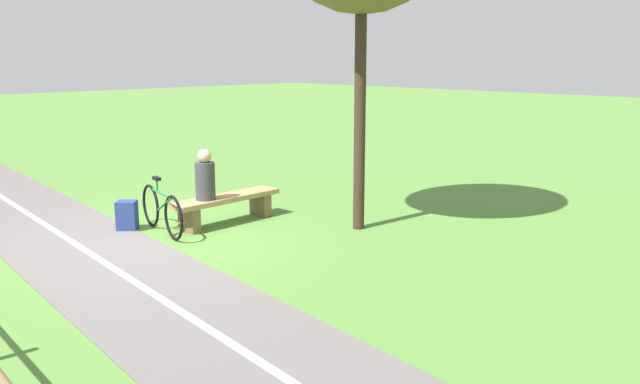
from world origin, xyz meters
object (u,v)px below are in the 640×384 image
Objects in this scene: person_seated at (205,177)px; bicycle at (162,210)px; bench at (226,204)px; backpack at (127,216)px.

bicycle is at bearing -21.24° from person_seated.
bicycle is at bearing -13.49° from bench.
bicycle is (0.67, -0.24, -0.47)m from person_seated.
bench is at bearing 89.63° from bicycle.
person_seated is 0.85m from bicycle.
bicycle reaches higher than backpack.
bench is at bearing -180.00° from person_seated.
backpack reaches higher than bench.
backpack is at bearing -40.55° from person_seated.
person_seated is 0.49× the size of bicycle.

